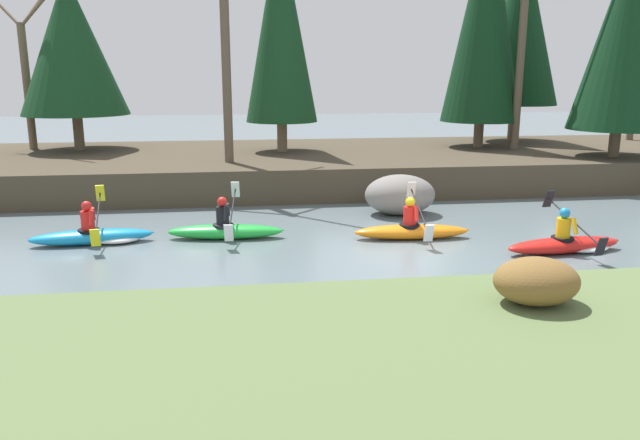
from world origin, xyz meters
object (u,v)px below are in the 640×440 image
Objects in this scene: kayaker_trailing at (226,229)px; boulder_midstream at (400,195)px; kayaker_far_back at (97,235)px; kayaker_lead at (569,243)px; kayaker_middle at (412,230)px.

boulder_midstream is at bearing 27.81° from kayaker_trailing.
boulder_midstream is at bearing 7.97° from kayaker_far_back.
kayaker_trailing is (-7.42, 2.16, 0.02)m from kayaker_lead.
kayaker_far_back is at bearing 179.23° from kayaker_middle.
kayaker_trailing is at bearing -157.39° from boulder_midstream.
kayaker_lead is 1.00× the size of kayaker_middle.
kayaker_trailing is 2.94m from kayaker_far_back.
kayaker_far_back is at bearing 162.10° from kayaker_lead.
kayaker_middle is 2.62m from boulder_midstream.
kayaker_lead is at bearing -11.00° from kayaker_trailing.
kayaker_far_back is (-2.94, -0.05, -0.02)m from kayaker_trailing.
kayaker_middle is 7.31m from kayaker_far_back.
kayaker_far_back is (-7.29, 0.55, -0.02)m from kayaker_middle.
kayaker_trailing is 5.12m from boulder_midstream.
kayaker_lead is at bearing -18.28° from kayaker_far_back.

